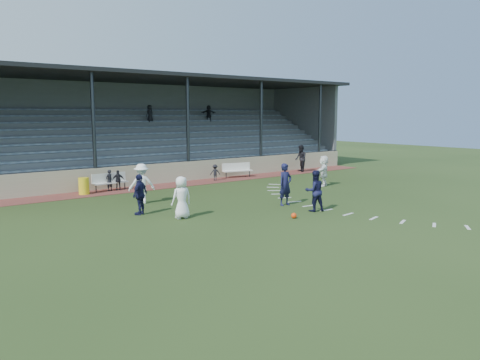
% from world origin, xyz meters
% --- Properties ---
extents(ground, '(90.00, 90.00, 0.00)m').
position_xyz_m(ground, '(0.00, 0.00, 0.00)').
color(ground, '#263917').
rests_on(ground, ground).
extents(cinder_track, '(34.00, 2.00, 0.02)m').
position_xyz_m(cinder_track, '(0.00, 10.50, 0.01)').
color(cinder_track, brown).
rests_on(cinder_track, ground).
extents(retaining_wall, '(34.00, 0.18, 1.20)m').
position_xyz_m(retaining_wall, '(0.00, 11.55, 0.60)').
color(retaining_wall, '#BDB491').
rests_on(retaining_wall, ground).
extents(bench_left, '(2.03, 0.61, 0.95)m').
position_xyz_m(bench_left, '(-2.55, 10.82, 0.58)').
color(bench_left, silver).
rests_on(bench_left, cinder_track).
extents(bench_right, '(2.04, 0.90, 0.95)m').
position_xyz_m(bench_right, '(6.22, 10.83, 0.58)').
color(bench_right, silver).
rests_on(bench_right, cinder_track).
extents(trash_bin, '(0.54, 0.54, 0.86)m').
position_xyz_m(trash_bin, '(-4.09, 10.48, 0.45)').
color(trash_bin, yellow).
rests_on(trash_bin, cinder_track).
extents(football, '(0.23, 0.23, 0.23)m').
position_xyz_m(football, '(0.57, -0.30, 0.11)').
color(football, '#ED3F0D').
rests_on(football, ground).
extents(player_white_lead, '(0.86, 0.59, 1.70)m').
position_xyz_m(player_white_lead, '(-2.97, 2.50, 0.85)').
color(player_white_lead, white).
rests_on(player_white_lead, ground).
extents(player_navy_lead, '(0.71, 0.46, 1.93)m').
position_xyz_m(player_navy_lead, '(2.19, 1.94, 0.97)').
color(player_navy_lead, '#141639').
rests_on(player_navy_lead, ground).
extents(player_navy_mid, '(1.05, 0.93, 1.78)m').
position_xyz_m(player_navy_mid, '(2.26, 0.19, 0.89)').
color(player_navy_mid, '#141639').
rests_on(player_navy_mid, ground).
extents(player_white_wing, '(1.37, 1.06, 1.87)m').
position_xyz_m(player_white_wing, '(-2.81, 6.37, 0.94)').
color(player_white_wing, white).
rests_on(player_white_wing, ground).
extents(player_navy_wing, '(1.06, 0.90, 1.71)m').
position_xyz_m(player_navy_wing, '(-3.96, 4.17, 0.85)').
color(player_navy_wing, '#141639').
rests_on(player_navy_wing, ground).
extents(player_white_back, '(1.68, 1.31, 1.78)m').
position_xyz_m(player_white_back, '(7.98, 4.82, 0.89)').
color(player_white_back, white).
rests_on(player_white_back, ground).
extents(official, '(1.06, 1.16, 1.93)m').
position_xyz_m(official, '(11.72, 10.38, 0.99)').
color(official, black).
rests_on(official, cinder_track).
extents(sub_left_near, '(0.49, 0.41, 1.15)m').
position_xyz_m(sub_left_near, '(-2.63, 10.69, 0.60)').
color(sub_left_near, black).
rests_on(sub_left_near, cinder_track).
extents(sub_left_far, '(0.70, 0.47, 1.11)m').
position_xyz_m(sub_left_far, '(-2.15, 10.58, 0.57)').
color(sub_left_far, black).
rests_on(sub_left_far, cinder_track).
extents(sub_right, '(0.75, 0.61, 1.01)m').
position_xyz_m(sub_right, '(4.24, 10.50, 0.52)').
color(sub_right, black).
rests_on(sub_right, cinder_track).
extents(grandstand, '(34.60, 9.00, 6.61)m').
position_xyz_m(grandstand, '(0.01, 16.26, 2.20)').
color(grandstand, slate).
rests_on(grandstand, ground).
extents(penalty_arc, '(3.89, 14.63, 0.01)m').
position_xyz_m(penalty_arc, '(4.12, 0.00, 0.01)').
color(penalty_arc, silver).
rests_on(penalty_arc, ground).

